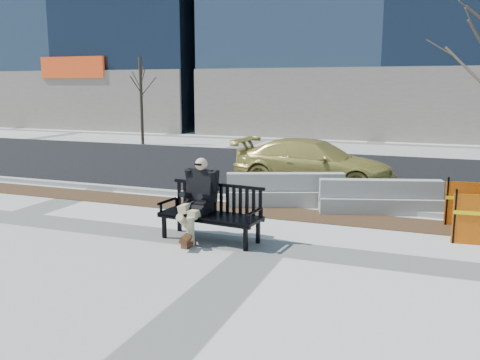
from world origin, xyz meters
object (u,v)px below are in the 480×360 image
object	(u,v)px
sedan	(313,186)
jersey_barrier_right	(379,213)
jersey_barrier_left	(285,206)
seated_man	(199,238)
bench	(211,240)

from	to	relation	value
sedan	jersey_barrier_right	bearing A→B (deg)	-135.50
sedan	jersey_barrier_left	world-z (taller)	sedan
jersey_barrier_left	jersey_barrier_right	world-z (taller)	jersey_barrier_left
sedan	jersey_barrier_left	size ratio (longest dim) A/B	1.64
jersey_barrier_left	sedan	bearing A→B (deg)	67.23
seated_man	sedan	xyz separation A→B (m)	(0.95, 6.10, 0.00)
jersey_barrier_left	seated_man	bearing A→B (deg)	-125.52
seated_man	sedan	distance (m)	6.17
jersey_barrier_left	jersey_barrier_right	size ratio (longest dim) A/B	1.03
seated_man	jersey_barrier_left	distance (m)	3.42
seated_man	bench	bearing A→B (deg)	-11.00
jersey_barrier_right	bench	bearing A→B (deg)	-147.04
bench	seated_man	distance (m)	0.30
bench	jersey_barrier_left	bearing A→B (deg)	86.66
jersey_barrier_left	bench	bearing A→B (deg)	-120.58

